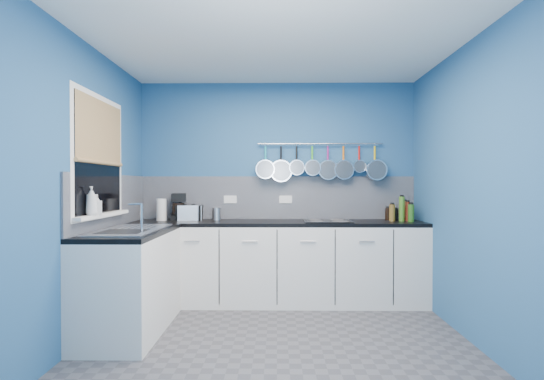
{
  "coord_description": "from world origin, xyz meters",
  "views": [
    {
      "loc": [
        0.0,
        -3.24,
        1.3
      ],
      "look_at": [
        -0.05,
        0.75,
        1.25
      ],
      "focal_mm": 26.59,
      "sensor_mm": 36.0,
      "label": 1
    }
  ],
  "objects_px": {
    "hob": "(327,221)",
    "paper_towel": "(161,210)",
    "soap_bottle_b": "(97,204)",
    "coffee_maker": "(178,207)",
    "canister": "(217,214)",
    "toaster": "(189,213)",
    "soap_bottle_a": "(92,201)"
  },
  "relations": [
    {
      "from": "toaster",
      "to": "soap_bottle_b",
      "type": "bearing_deg",
      "value": -130.75
    },
    {
      "from": "coffee_maker",
      "to": "soap_bottle_a",
      "type": "bearing_deg",
      "value": -118.27
    },
    {
      "from": "coffee_maker",
      "to": "soap_bottle_b",
      "type": "bearing_deg",
      "value": -119.67
    },
    {
      "from": "soap_bottle_b",
      "to": "canister",
      "type": "distance_m",
      "value": 1.45
    },
    {
      "from": "paper_towel",
      "to": "hob",
      "type": "height_order",
      "value": "paper_towel"
    },
    {
      "from": "toaster",
      "to": "canister",
      "type": "bearing_deg",
      "value": -13.02
    },
    {
      "from": "soap_bottle_a",
      "to": "hob",
      "type": "relative_size",
      "value": 0.47
    },
    {
      "from": "canister",
      "to": "soap_bottle_b",
      "type": "bearing_deg",
      "value": -125.89
    },
    {
      "from": "paper_towel",
      "to": "coffee_maker",
      "type": "distance_m",
      "value": 0.19
    },
    {
      "from": "coffee_maker",
      "to": "hob",
      "type": "bearing_deg",
      "value": -16.83
    },
    {
      "from": "canister",
      "to": "hob",
      "type": "bearing_deg",
      "value": -7.73
    },
    {
      "from": "hob",
      "to": "paper_towel",
      "type": "bearing_deg",
      "value": 177.0
    },
    {
      "from": "canister",
      "to": "toaster",
      "type": "bearing_deg",
      "value": -177.13
    },
    {
      "from": "coffee_maker",
      "to": "canister",
      "type": "distance_m",
      "value": 0.45
    },
    {
      "from": "coffee_maker",
      "to": "hob",
      "type": "relative_size",
      "value": 0.6
    },
    {
      "from": "soap_bottle_b",
      "to": "hob",
      "type": "relative_size",
      "value": 0.34
    },
    {
      "from": "paper_towel",
      "to": "soap_bottle_b",
      "type": "bearing_deg",
      "value": -102.0
    },
    {
      "from": "paper_towel",
      "to": "toaster",
      "type": "relative_size",
      "value": 0.93
    },
    {
      "from": "soap_bottle_b",
      "to": "paper_towel",
      "type": "distance_m",
      "value": 1.12
    },
    {
      "from": "soap_bottle_a",
      "to": "toaster",
      "type": "bearing_deg",
      "value": 66.91
    },
    {
      "from": "paper_towel",
      "to": "canister",
      "type": "distance_m",
      "value": 0.62
    },
    {
      "from": "paper_towel",
      "to": "hob",
      "type": "bearing_deg",
      "value": -3.0
    },
    {
      "from": "paper_towel",
      "to": "coffee_maker",
      "type": "height_order",
      "value": "coffee_maker"
    },
    {
      "from": "coffee_maker",
      "to": "hob",
      "type": "xyz_separation_m",
      "value": [
        1.67,
        -0.18,
        -0.15
      ]
    },
    {
      "from": "coffee_maker",
      "to": "hob",
      "type": "distance_m",
      "value": 1.69
    },
    {
      "from": "hob",
      "to": "coffee_maker",
      "type": "bearing_deg",
      "value": 173.87
    },
    {
      "from": "soap_bottle_b",
      "to": "toaster",
      "type": "xyz_separation_m",
      "value": [
        0.53,
        1.15,
        -0.15
      ]
    },
    {
      "from": "hob",
      "to": "toaster",
      "type": "bearing_deg",
      "value": 174.38
    },
    {
      "from": "coffee_maker",
      "to": "hob",
      "type": "height_order",
      "value": "coffee_maker"
    },
    {
      "from": "soap_bottle_a",
      "to": "toaster",
      "type": "relative_size",
      "value": 0.9
    },
    {
      "from": "soap_bottle_b",
      "to": "coffee_maker",
      "type": "relative_size",
      "value": 0.57
    },
    {
      "from": "soap_bottle_b",
      "to": "paper_towel",
      "type": "xyz_separation_m",
      "value": [
        0.23,
        1.09,
        -0.11
      ]
    }
  ]
}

